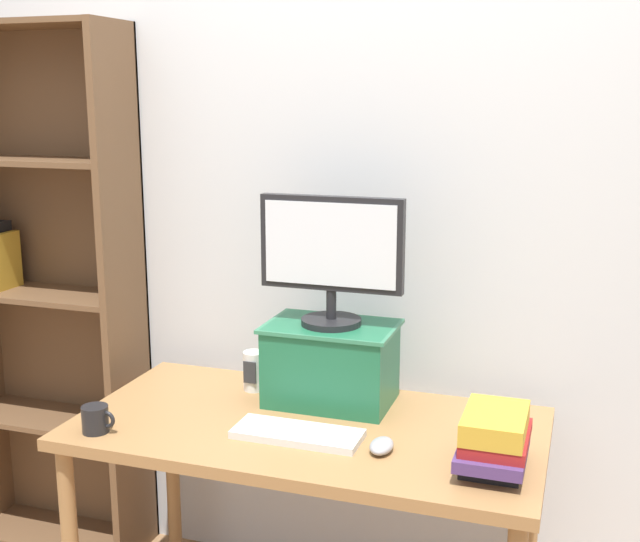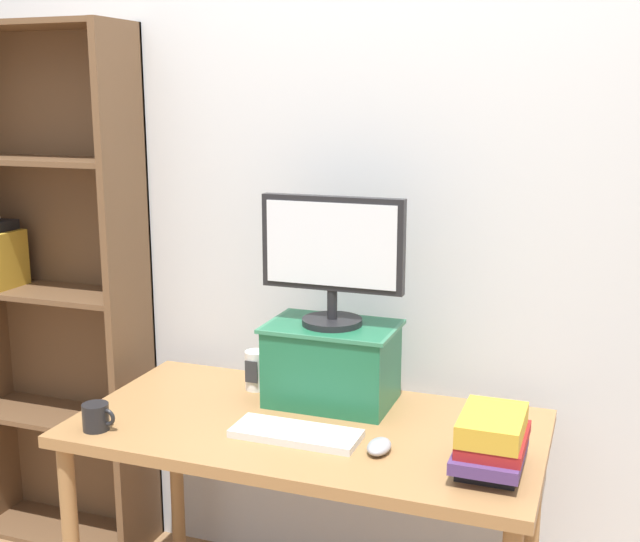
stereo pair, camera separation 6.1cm
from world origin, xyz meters
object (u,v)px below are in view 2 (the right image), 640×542
object	(u,v)px
book_stack	(492,442)
bookshelf_unit	(52,289)
keyboard	(296,433)
computer_mouse	(379,446)
coffee_mug	(96,417)
computer_monitor	(332,254)
desk_speaker	(256,370)
riser_box	(332,362)
desk	(308,448)

from	to	relation	value
book_stack	bookshelf_unit	bearing A→B (deg)	164.93
keyboard	computer_mouse	bearing A→B (deg)	-3.61
computer_mouse	coffee_mug	bearing A→B (deg)	-170.61
computer_monitor	desk_speaker	bearing A→B (deg)	175.27
keyboard	book_stack	bearing A→B (deg)	-1.94
riser_box	desk_speaker	bearing A→B (deg)	175.57
desk	desk_speaker	xyz separation A→B (m)	(-0.26, 0.21, 0.15)
bookshelf_unit	keyboard	bearing A→B (deg)	-20.79
desk	bookshelf_unit	world-z (taller)	bookshelf_unit
riser_box	computer_mouse	bearing A→B (deg)	-51.57
bookshelf_unit	riser_box	distance (m)	1.21
desk	coffee_mug	xyz separation A→B (m)	(-0.57, -0.26, 0.12)
keyboard	computer_mouse	size ratio (longest dim) A/B	3.59
computer_monitor	keyboard	world-z (taller)	computer_monitor
computer_mouse	book_stack	xyz separation A→B (m)	(0.30, -0.00, 0.06)
book_stack	coffee_mug	xyz separation A→B (m)	(-1.13, -0.13, -0.04)
book_stack	desk_speaker	distance (m)	0.89
desk	riser_box	size ratio (longest dim) A/B	3.40
riser_box	coffee_mug	world-z (taller)	riser_box
computer_monitor	computer_mouse	distance (m)	0.61
bookshelf_unit	book_stack	distance (m)	1.82
desk_speaker	book_stack	bearing A→B (deg)	-22.06
keyboard	coffee_mug	world-z (taller)	coffee_mug
keyboard	coffee_mug	size ratio (longest dim) A/B	3.55
computer_monitor	desk_speaker	distance (m)	0.50
computer_mouse	riser_box	bearing A→B (deg)	128.43
desk	riser_box	world-z (taller)	riser_box
desk_speaker	keyboard	bearing A→B (deg)	-49.52
bookshelf_unit	computer_monitor	xyz separation A→B (m)	(1.20, -0.16, 0.25)
desk	computer_monitor	bearing A→B (deg)	86.19
keyboard	coffee_mug	bearing A→B (deg)	-165.08
bookshelf_unit	book_stack	xyz separation A→B (m)	(1.75, -0.47, -0.16)
bookshelf_unit	riser_box	world-z (taller)	bookshelf_unit
desk	keyboard	distance (m)	0.15
riser_box	book_stack	bearing A→B (deg)	-29.66
desk	coffee_mug	world-z (taller)	coffee_mug
bookshelf_unit	coffee_mug	world-z (taller)	bookshelf_unit
bookshelf_unit	book_stack	bearing A→B (deg)	-15.07
coffee_mug	desk_speaker	size ratio (longest dim) A/B	0.80
desk	riser_box	xyz separation A→B (m)	(0.01, 0.19, 0.22)
desk	bookshelf_unit	distance (m)	1.28
desk	coffee_mug	bearing A→B (deg)	-155.14
riser_box	computer_monitor	size ratio (longest dim) A/B	0.90
computer_monitor	keyboard	bearing A→B (deg)	-91.24
computer_mouse	book_stack	bearing A→B (deg)	-0.55
book_stack	desk_speaker	size ratio (longest dim) A/B	2.08
riser_box	keyboard	xyz separation A→B (m)	(-0.01, -0.30, -0.12)
coffee_mug	desk	bearing A→B (deg)	24.86
computer_monitor	keyboard	size ratio (longest dim) A/B	1.23
computer_monitor	computer_mouse	bearing A→B (deg)	-51.45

